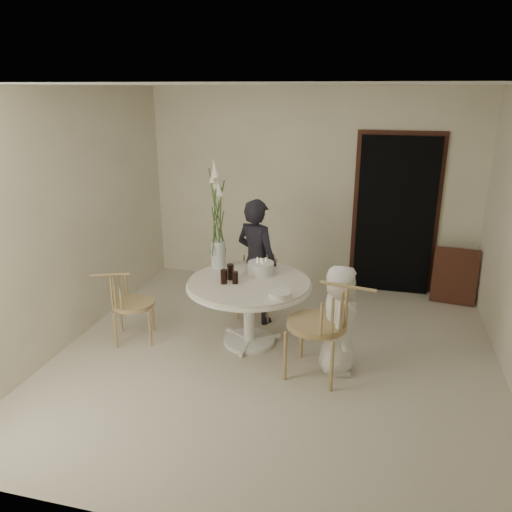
% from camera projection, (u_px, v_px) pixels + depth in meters
% --- Properties ---
extents(ground, '(4.50, 4.50, 0.00)m').
position_uv_depth(ground, '(275.00, 357.00, 5.21)').
color(ground, beige).
rests_on(ground, ground).
extents(room_shell, '(4.50, 4.50, 4.50)m').
position_uv_depth(room_shell, '(278.00, 206.00, 4.69)').
color(room_shell, silver).
rests_on(room_shell, ground).
extents(doorway, '(1.00, 0.10, 2.10)m').
position_uv_depth(doorway, '(395.00, 216.00, 6.62)').
color(doorway, black).
rests_on(doorway, ground).
extents(door_trim, '(1.12, 0.03, 2.22)m').
position_uv_depth(door_trim, '(396.00, 211.00, 6.64)').
color(door_trim, '#4E291B').
rests_on(door_trim, ground).
extents(table, '(1.33, 1.33, 0.73)m').
position_uv_depth(table, '(249.00, 291.00, 5.32)').
color(table, white).
rests_on(table, ground).
extents(picture_frame, '(0.57, 0.23, 0.73)m').
position_uv_depth(picture_frame, '(455.00, 276.00, 6.43)').
color(picture_frame, '#4E291B').
rests_on(picture_frame, ground).
extents(chair_far, '(0.48, 0.52, 0.82)m').
position_uv_depth(chair_far, '(260.00, 272.00, 6.12)').
color(chair_far, tan).
rests_on(chair_far, ground).
extents(chair_right, '(0.65, 0.61, 0.99)m').
position_uv_depth(chair_right, '(331.00, 317.00, 4.66)').
color(chair_right, tan).
rests_on(chair_right, ground).
extents(chair_left, '(0.56, 0.54, 0.80)m').
position_uv_depth(chair_left, '(122.00, 297.00, 5.42)').
color(chair_left, tan).
rests_on(chair_left, ground).
extents(girl, '(0.64, 0.55, 1.49)m').
position_uv_depth(girl, '(257.00, 261.00, 5.83)').
color(girl, black).
rests_on(girl, ground).
extents(boy, '(0.39, 0.57, 1.10)m').
position_uv_depth(boy, '(339.00, 320.00, 4.80)').
color(boy, white).
rests_on(boy, ground).
extents(birthday_cake, '(0.29, 0.29, 0.19)m').
position_uv_depth(birthday_cake, '(261.00, 268.00, 5.46)').
color(birthday_cake, silver).
rests_on(birthday_cake, table).
extents(cola_tumbler_a, '(0.07, 0.07, 0.13)m').
position_uv_depth(cola_tumbler_a, '(235.00, 278.00, 5.19)').
color(cola_tumbler_a, black).
rests_on(cola_tumbler_a, table).
extents(cola_tumbler_b, '(0.09, 0.09, 0.15)m').
position_uv_depth(cola_tumbler_b, '(224.00, 277.00, 5.19)').
color(cola_tumbler_b, black).
rests_on(cola_tumbler_b, table).
extents(cola_tumbler_c, '(0.08, 0.08, 0.16)m').
position_uv_depth(cola_tumbler_c, '(230.00, 271.00, 5.33)').
color(cola_tumbler_c, black).
rests_on(cola_tumbler_c, table).
extents(cola_tumbler_d, '(0.09, 0.09, 0.15)m').
position_uv_depth(cola_tumbler_d, '(230.00, 273.00, 5.30)').
color(cola_tumbler_d, black).
rests_on(cola_tumbler_d, table).
extents(plate_stack, '(0.28, 0.28, 0.06)m').
position_uv_depth(plate_stack, '(280.00, 294.00, 4.87)').
color(plate_stack, white).
rests_on(plate_stack, table).
extents(flower_vase, '(0.17, 0.17, 1.23)m').
position_uv_depth(flower_vase, '(218.00, 224.00, 5.52)').
color(flower_vase, silver).
rests_on(flower_vase, table).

